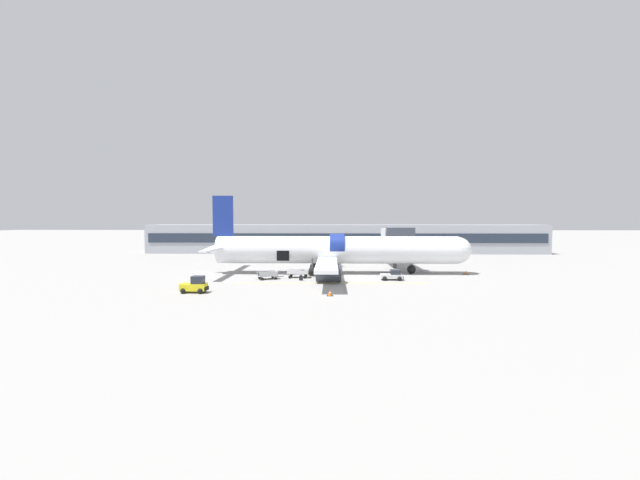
% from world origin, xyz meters
% --- Properties ---
extents(ground_plane, '(500.00, 500.00, 0.00)m').
position_xyz_m(ground_plane, '(0.00, 0.00, 0.00)').
color(ground_plane, gray).
extents(apron_marking_line, '(23.07, 0.76, 0.01)m').
position_xyz_m(apron_marking_line, '(-3.11, -4.66, 0.00)').
color(apron_marking_line, yellow).
rests_on(apron_marking_line, ground_plane).
extents(terminal_strip, '(90.52, 8.77, 6.51)m').
position_xyz_m(terminal_strip, '(0.00, 40.02, 3.26)').
color(terminal_strip, '#9EA3AD').
rests_on(terminal_strip, ground_plane).
extents(jet_bridge_stub, '(4.09, 10.77, 6.46)m').
position_xyz_m(jet_bridge_stub, '(7.00, 10.42, 4.55)').
color(jet_bridge_stub, '#4C4C51').
rests_on(jet_bridge_stub, ground_plane).
extents(airplane, '(37.98, 32.53, 11.03)m').
position_xyz_m(airplane, '(-2.77, 4.09, 3.26)').
color(airplane, white).
rests_on(airplane, ground_plane).
extents(baggage_tug_lead, '(2.84, 1.97, 1.31)m').
position_xyz_m(baggage_tug_lead, '(4.58, -1.84, 0.57)').
color(baggage_tug_lead, silver).
rests_on(baggage_tug_lead, ground_plane).
extents(baggage_tug_mid, '(2.80, 1.76, 1.76)m').
position_xyz_m(baggage_tug_mid, '(-17.36, -11.21, 0.73)').
color(baggage_tug_mid, yellow).
rests_on(baggage_tug_mid, ground_plane).
extents(baggage_cart_loading, '(3.71, 1.90, 1.05)m').
position_xyz_m(baggage_cart_loading, '(-7.43, -0.18, 0.52)').
color(baggage_cart_loading, silver).
rests_on(baggage_cart_loading, ground_plane).
extents(baggage_cart_queued, '(3.44, 2.47, 1.00)m').
position_xyz_m(baggage_cart_queued, '(-11.36, -1.60, 0.48)').
color(baggage_cart_queued, '#B7BABF').
rests_on(baggage_cart_queued, ground_plane).
extents(ground_crew_loader_a, '(0.57, 0.57, 1.79)m').
position_xyz_m(ground_crew_loader_a, '(-3.59, 0.44, 0.94)').
color(ground_crew_loader_a, '#1E2338').
rests_on(ground_crew_loader_a, ground_plane).
extents(ground_crew_loader_b, '(0.54, 0.57, 1.72)m').
position_xyz_m(ground_crew_loader_b, '(-3.44, -1.66, 0.91)').
color(ground_crew_loader_b, '#2D2D33').
rests_on(ground_crew_loader_b, ground_plane).
extents(ground_crew_driver, '(0.47, 0.56, 1.63)m').
position_xyz_m(ground_crew_driver, '(-5.02, 0.10, 0.86)').
color(ground_crew_driver, '#1E2338').
rests_on(ground_crew_driver, ground_plane).
extents(ground_crew_supervisor, '(0.59, 0.49, 1.71)m').
position_xyz_m(ground_crew_supervisor, '(-4.76, -1.11, 0.90)').
color(ground_crew_supervisor, '#2D2D33').
rests_on(ground_crew_supervisor, ground_plane).
extents(ground_crew_helper, '(0.56, 0.57, 1.76)m').
position_xyz_m(ground_crew_helper, '(-3.65, 1.59, 0.93)').
color(ground_crew_helper, '#1E2338').
rests_on(ground_crew_helper, ground_plane).
extents(suitcase_on_tarmac_upright, '(0.47, 0.21, 0.70)m').
position_xyz_m(suitcase_on_tarmac_upright, '(-6.94, -2.61, 0.30)').
color(suitcase_on_tarmac_upright, black).
rests_on(suitcase_on_tarmac_upright, ground_plane).
extents(safety_cone_nose, '(0.61, 0.61, 0.57)m').
position_xyz_m(safety_cone_nose, '(15.67, 3.68, 0.26)').
color(safety_cone_nose, black).
rests_on(safety_cone_nose, ground_plane).
extents(safety_cone_engine_left, '(0.61, 0.61, 0.56)m').
position_xyz_m(safety_cone_engine_left, '(-3.28, -12.45, 0.26)').
color(safety_cone_engine_left, black).
rests_on(safety_cone_engine_left, ground_plane).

